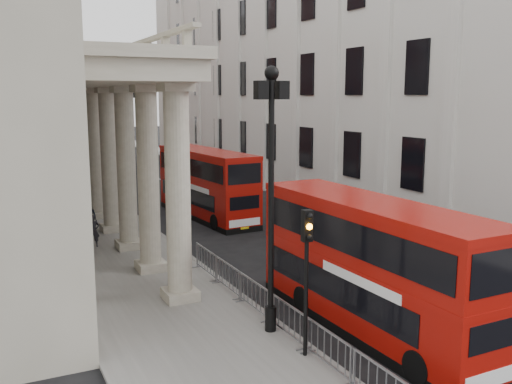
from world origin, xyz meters
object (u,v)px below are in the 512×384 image
Objects in this scene: lamp_post_south at (271,183)px; bus_near at (371,264)px; traffic_light at (307,256)px; pedestrian_b at (66,231)px; lamp_post_mid at (140,144)px; lamp_post_north at (89,129)px; monument_column at (69,46)px; pedestrian_c at (88,217)px; bus_far at (206,183)px; pedestrian_a at (94,231)px.

bus_near is (3.04, -1.10, -2.67)m from lamp_post_south.
traffic_light reaches higher than pedestrian_b.
lamp_post_north is at bearing 90.00° from lamp_post_mid.
lamp_post_mid is (0.00, 16.00, 0.00)m from lamp_post_south.
lamp_post_north is at bearing -96.72° from monument_column.
traffic_light reaches higher than bus_near.
pedestrian_c is at bearing 99.39° from traffic_light.
lamp_post_north is (0.00, 16.00, 0.00)m from lamp_post_mid.
lamp_post_south is 16.00m from lamp_post_mid.
lamp_post_mid reaches higher than bus_far.
traffic_light is 15.96m from pedestrian_b.
lamp_post_mid is 6.62m from pedestrian_b.
pedestrian_b reaches higher than pedestrian_a.
lamp_post_south is 13.95m from pedestrian_a.
lamp_post_mid reaches higher than traffic_light.
traffic_light is at bearing -71.29° from pedestrian_c.
bus_near is at bearing -79.91° from lamp_post_mid.
traffic_light is at bearing -87.16° from lamp_post_south.
pedestrian_a is (-6.27, 14.07, -1.31)m from bus_near.
bus_near is 5.38× the size of pedestrian_b.
bus_near is 1.00× the size of bus_far.
lamp_post_north reaches higher than bus_far.
bus_far is (4.54, 1.61, -2.70)m from lamp_post_mid.
lamp_post_south is 4.20m from bus_near.
lamp_post_mid is at bearing 98.85° from bus_near.
pedestrian_b is at bearing -178.15° from pedestrian_a.
pedestrian_b is at bearing 109.08° from lamp_post_south.
lamp_post_north is (-6.60, -56.00, -11.07)m from monument_column.
bus_near reaches higher than pedestrian_a.
monument_column is at bearing 86.47° from bus_near.
bus_far is at bearing -162.11° from pedestrian_b.
lamp_post_mid is 16.00m from lamp_post_north.
pedestrian_b is at bearing 107.03° from traffic_light.
bus_far is 5.39× the size of pedestrian_b.
monument_column is at bearing 91.76° from pedestrian_c.
bus_near is 5.62× the size of pedestrian_c.
lamp_post_north is at bearing 90.00° from lamp_post_south.
bus_far is at bearing 84.17° from bus_near.
bus_far reaches higher than pedestrian_b.
lamp_post_south is 4.69× the size of pedestrian_c.
pedestrian_a is (-7.77, -4.64, -1.29)m from bus_far.
bus_far is 6.19× the size of pedestrian_a.
pedestrian_a is 0.87× the size of pedestrian_b.
monument_column is 29.28× the size of pedestrian_b.
lamp_post_south is at bearing 158.86° from bus_near.
pedestrian_c is (0.31, 3.26, 0.08)m from pedestrian_a.
pedestrian_a is at bearing -97.46° from monument_column.
bus_far is (1.50, 18.72, -0.02)m from bus_near.
pedestrian_a is (-3.32, 14.99, -2.18)m from traffic_light.
lamp_post_mid is 4.49× the size of pedestrian_b.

